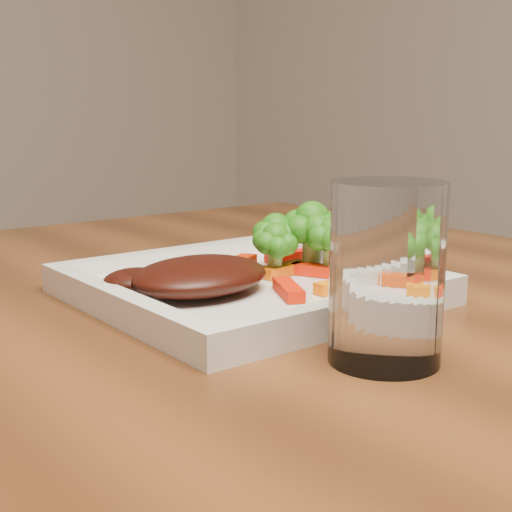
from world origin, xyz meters
TOP-DOWN VIEW (x-y plane):
  - plate at (0.48, -0.07)m, footprint 0.27×0.27m
  - steak at (0.43, -0.07)m, footprint 0.14×0.12m
  - broccoli_0 at (0.53, -0.04)m, footprint 0.07×0.07m
  - broccoli_1 at (0.56, -0.06)m, footprint 0.08×0.08m
  - broccoli_2 at (0.56, -0.09)m, footprint 0.06×0.06m
  - broccoli_3 at (0.52, -0.06)m, footprint 0.06×0.06m
  - carrot_0 at (0.53, -0.14)m, footprint 0.05×0.02m
  - carrot_1 at (0.58, -0.12)m, footprint 0.06×0.05m
  - carrot_2 at (0.48, -0.12)m, footprint 0.04×0.06m
  - carrot_3 at (0.58, -0.02)m, footprint 0.06×0.02m
  - carrot_4 at (0.51, -0.01)m, footprint 0.06×0.05m
  - carrot_5 at (0.56, -0.09)m, footprint 0.04×0.06m
  - carrot_6 at (0.53, -0.06)m, footprint 0.06×0.03m
  - drinking_glass at (0.45, -0.26)m, footprint 0.09×0.09m

SIDE VIEW (x-z plane):
  - plate at x=0.48m, z-range 0.75..0.76m
  - carrot_0 at x=0.53m, z-range 0.76..0.77m
  - carrot_1 at x=0.58m, z-range 0.76..0.77m
  - carrot_2 at x=0.48m, z-range 0.76..0.77m
  - carrot_3 at x=0.58m, z-range 0.76..0.77m
  - carrot_4 at x=0.51m, z-range 0.76..0.77m
  - carrot_5 at x=0.56m, z-range 0.76..0.77m
  - carrot_6 at x=0.53m, z-range 0.76..0.77m
  - steak at x=0.43m, z-range 0.76..0.79m
  - broccoli_2 at x=0.56m, z-range 0.76..0.82m
  - broccoli_3 at x=0.52m, z-range 0.76..0.82m
  - broccoli_1 at x=0.56m, z-range 0.76..0.83m
  - broccoli_0 at x=0.53m, z-range 0.76..0.83m
  - drinking_glass at x=0.45m, z-range 0.75..0.87m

